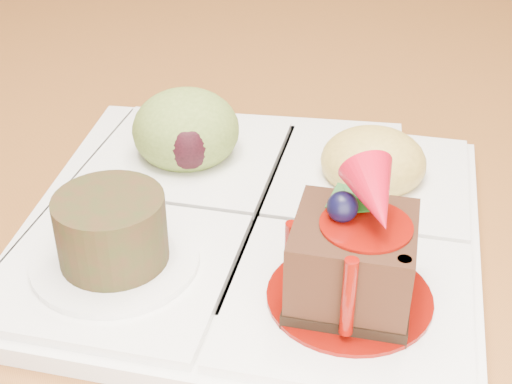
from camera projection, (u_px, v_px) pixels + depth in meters
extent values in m
cube|color=brown|center=(287.00, 82.00, 0.73)|extent=(1.00, 1.80, 0.04)
cylinder|color=brown|center=(17.00, 100.00, 1.57)|extent=(0.06, 0.06, 0.71)
cylinder|color=brown|center=(400.00, 76.00, 1.68)|extent=(0.06, 0.06, 0.71)
cube|color=white|center=(256.00, 230.00, 0.46)|extent=(0.36, 0.36, 0.01)
cube|color=white|center=(349.00, 302.00, 0.39)|extent=(0.17, 0.17, 0.01)
cube|color=white|center=(117.00, 268.00, 0.41)|extent=(0.17, 0.17, 0.01)
cube|color=white|center=(187.00, 156.00, 0.52)|extent=(0.17, 0.17, 0.01)
cube|color=white|center=(372.00, 178.00, 0.50)|extent=(0.17, 0.17, 0.01)
cylinder|color=#660903|center=(349.00, 296.00, 0.39)|extent=(0.09, 0.09, 0.00)
cube|color=black|center=(350.00, 292.00, 0.38)|extent=(0.08, 0.08, 0.01)
cube|color=#311A0D|center=(353.00, 256.00, 0.37)|extent=(0.08, 0.08, 0.04)
cylinder|color=#660903|center=(356.00, 222.00, 0.36)|extent=(0.05, 0.05, 0.00)
sphere|color=black|center=(342.00, 207.00, 0.36)|extent=(0.02, 0.02, 0.02)
cone|color=#AF0B1F|center=(375.00, 197.00, 0.34)|extent=(0.03, 0.05, 0.04)
cube|color=#144210|center=(356.00, 199.00, 0.37)|extent=(0.01, 0.02, 0.01)
cube|color=#144210|center=(341.00, 198.00, 0.37)|extent=(0.02, 0.02, 0.01)
cylinder|color=#660903|center=(349.00, 297.00, 0.34)|extent=(0.01, 0.01, 0.05)
cylinder|color=#660903|center=(400.00, 292.00, 0.35)|extent=(0.01, 0.01, 0.04)
cylinder|color=#660903|center=(291.00, 254.00, 0.37)|extent=(0.01, 0.01, 0.04)
cylinder|color=white|center=(116.00, 261.00, 0.41)|extent=(0.10, 0.10, 0.00)
cylinder|color=#3D1D11|center=(111.00, 229.00, 0.40)|extent=(0.06, 0.06, 0.04)
cylinder|color=#4B2310|center=(109.00, 208.00, 0.39)|extent=(0.05, 0.05, 0.00)
ellipsoid|color=olive|center=(186.00, 130.00, 0.51)|extent=(0.08, 0.08, 0.06)
ellipsoid|color=black|center=(188.00, 146.00, 0.49)|extent=(0.04, 0.03, 0.03)
ellipsoid|color=gold|center=(373.00, 162.00, 0.49)|extent=(0.07, 0.07, 0.04)
cube|color=#BA5F0D|center=(397.00, 151.00, 0.50)|extent=(0.02, 0.02, 0.02)
cube|color=#436C17|center=(378.00, 148.00, 0.50)|extent=(0.02, 0.02, 0.02)
cube|color=#BA5F0D|center=(362.00, 145.00, 0.50)|extent=(0.02, 0.02, 0.02)
cube|color=#436C17|center=(349.00, 150.00, 0.49)|extent=(0.02, 0.02, 0.02)
cube|color=#BA5F0D|center=(357.00, 161.00, 0.49)|extent=(0.02, 0.02, 0.02)
cube|color=#436C17|center=(370.00, 164.00, 0.48)|extent=(0.02, 0.02, 0.02)
cube|color=#BA5F0D|center=(388.00, 164.00, 0.48)|extent=(0.02, 0.02, 0.01)
cube|color=#436C17|center=(395.00, 162.00, 0.49)|extent=(0.02, 0.02, 0.02)
cube|color=white|center=(226.00, 200.00, 0.49)|extent=(0.30, 0.30, 0.01)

